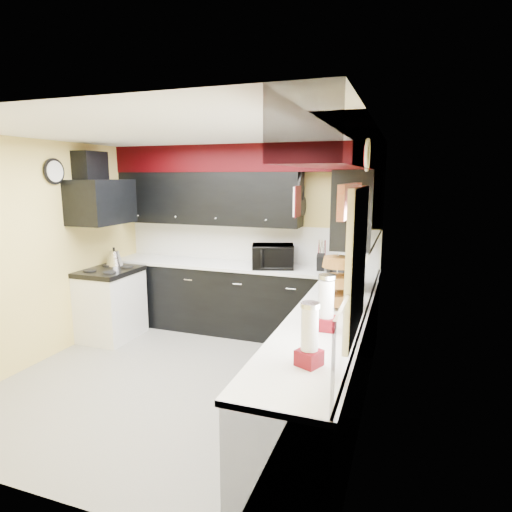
{
  "coord_description": "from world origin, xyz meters",
  "views": [
    {
      "loc": [
        2.07,
        -3.68,
        2.09
      ],
      "look_at": [
        0.55,
        0.62,
        1.24
      ],
      "focal_mm": 30.0,
      "sensor_mm": 36.0,
      "label": 1
    }
  ],
  "objects_px": {
    "microwave": "(345,276)",
    "utensil_crock": "(322,264)",
    "toaster_oven": "(273,256)",
    "kettle": "(114,258)",
    "knife_block": "(321,263)"
  },
  "relations": [
    {
      "from": "microwave",
      "to": "kettle",
      "type": "xyz_separation_m",
      "value": [
        -3.09,
        0.23,
        -0.05
      ]
    },
    {
      "from": "microwave",
      "to": "utensil_crock",
      "type": "relative_size",
      "value": 3.2
    },
    {
      "from": "toaster_oven",
      "to": "kettle",
      "type": "relative_size",
      "value": 2.37
    },
    {
      "from": "microwave",
      "to": "knife_block",
      "type": "bearing_deg",
      "value": 9.27
    },
    {
      "from": "knife_block",
      "to": "utensil_crock",
      "type": "bearing_deg",
      "value": 82.75
    },
    {
      "from": "toaster_oven",
      "to": "microwave",
      "type": "height_order",
      "value": "toaster_oven"
    },
    {
      "from": "knife_block",
      "to": "kettle",
      "type": "xyz_separation_m",
      "value": [
        -2.69,
        -0.5,
        -0.02
      ]
    },
    {
      "from": "toaster_oven",
      "to": "utensil_crock",
      "type": "bearing_deg",
      "value": -6.86
    },
    {
      "from": "microwave",
      "to": "knife_block",
      "type": "xyz_separation_m",
      "value": [
        -0.4,
        0.73,
        -0.03
      ]
    },
    {
      "from": "knife_block",
      "to": "kettle",
      "type": "relative_size",
      "value": 0.93
    },
    {
      "from": "toaster_oven",
      "to": "utensil_crock",
      "type": "distance_m",
      "value": 0.62
    },
    {
      "from": "microwave",
      "to": "kettle",
      "type": "height_order",
      "value": "microwave"
    },
    {
      "from": "microwave",
      "to": "toaster_oven",
      "type": "bearing_deg",
      "value": 36.3
    },
    {
      "from": "utensil_crock",
      "to": "kettle",
      "type": "bearing_deg",
      "value": -168.06
    },
    {
      "from": "microwave",
      "to": "knife_block",
      "type": "distance_m",
      "value": 0.83
    }
  ]
}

